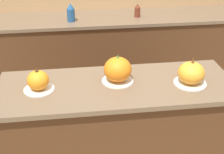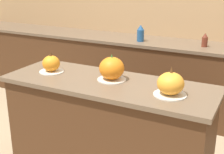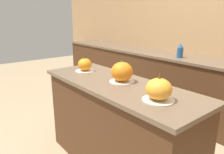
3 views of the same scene
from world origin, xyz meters
TOP-DOWN VIEW (x-y plane):
  - kitchen_island at (0.00, 0.00)m, footprint 1.68×0.61m
  - back_counter at (0.00, 1.49)m, footprint 6.00×0.60m
  - pumpkin_cake_left at (-0.54, -0.00)m, footprint 0.21×0.21m
  - pumpkin_cake_center at (0.01, 0.05)m, footprint 0.23×0.23m
  - pumpkin_cake_right at (0.51, -0.05)m, footprint 0.23×0.23m
  - bottle_tall at (-0.30, 1.39)m, footprint 0.08×0.08m
  - bottle_short at (0.44, 1.45)m, footprint 0.06×0.06m

SIDE VIEW (x-z plane):
  - kitchen_island at x=0.00m, z-range 0.00..0.89m
  - back_counter at x=0.00m, z-range 0.00..0.91m
  - pumpkin_cake_left at x=-0.54m, z-range 0.87..1.05m
  - pumpkin_cake_right at x=0.51m, z-range 0.86..1.07m
  - pumpkin_cake_center at x=0.01m, z-range 0.87..1.08m
  - bottle_short at x=0.44m, z-range 0.91..1.06m
  - bottle_tall at x=-0.30m, z-range 0.91..1.10m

